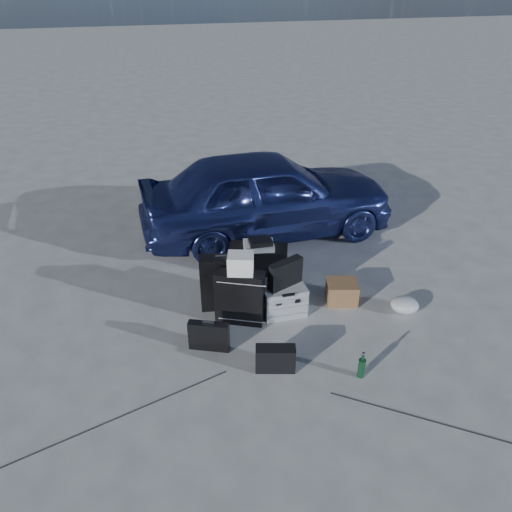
{
  "coord_description": "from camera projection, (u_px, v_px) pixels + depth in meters",
  "views": [
    {
      "loc": [
        -1.24,
        -3.84,
        3.52
      ],
      "look_at": [
        -0.09,
        0.85,
        0.63
      ],
      "focal_mm": 35.0,
      "sensor_mm": 36.0,
      "label": 1
    }
  ],
  "objects": [
    {
      "name": "flat_box_white",
      "position": [
        259.0,
        246.0,
        6.29
      ],
      "size": [
        0.42,
        0.34,
        0.07
      ],
      "primitive_type": "cube",
      "rotation": [
        0.0,
        0.0,
        -0.16
      ],
      "color": "white",
      "rests_on": "duffel_bag"
    },
    {
      "name": "ground",
      "position": [
        283.0,
        346.0,
        5.26
      ],
      "size": [
        60.0,
        60.0,
        0.0
      ],
      "primitive_type": "plane",
      "color": "#B6B7B1",
      "rests_on": "ground"
    },
    {
      "name": "briefcase",
      "position": [
        209.0,
        336.0,
        5.15
      ],
      "size": [
        0.43,
        0.25,
        0.33
      ],
      "primitive_type": "cube",
      "rotation": [
        0.0,
        0.0,
        -0.38
      ],
      "color": "black",
      "rests_on": "ground"
    },
    {
      "name": "messenger_bag",
      "position": [
        275.0,
        359.0,
        4.9
      ],
      "size": [
        0.42,
        0.24,
        0.27
      ],
      "primitive_type": "cube",
      "rotation": [
        0.0,
        0.0,
        -0.24
      ],
      "color": "black",
      "rests_on": "ground"
    },
    {
      "name": "laptop_bag",
      "position": [
        285.0,
        274.0,
        5.53
      ],
      "size": [
        0.43,
        0.27,
        0.32
      ],
      "primitive_type": "cube",
      "rotation": [
        0.0,
        0.0,
        0.41
      ],
      "color": "black",
      "rests_on": "pelican_case"
    },
    {
      "name": "car",
      "position": [
        267.0,
        194.0,
        7.15
      ],
      "size": [
        3.67,
        1.61,
        1.23
      ],
      "primitive_type": "imported",
      "rotation": [
        0.0,
        0.0,
        1.62
      ],
      "color": "#323E8C",
      "rests_on": "ground"
    },
    {
      "name": "green_bottle",
      "position": [
        362.0,
        365.0,
        4.81
      ],
      "size": [
        0.08,
        0.08,
        0.29
      ],
      "primitive_type": "cylinder",
      "rotation": [
        0.0,
        0.0,
        -0.09
      ],
      "color": "#0E321B",
      "rests_on": "ground"
    },
    {
      "name": "flat_box_black",
      "position": [
        260.0,
        242.0,
        6.24
      ],
      "size": [
        0.29,
        0.21,
        0.06
      ],
      "primitive_type": "cube",
      "rotation": [
        0.0,
        0.0,
        -0.03
      ],
      "color": "black",
      "rests_on": "flat_box_white"
    },
    {
      "name": "duffel_bag",
      "position": [
        258.0,
        260.0,
        6.41
      ],
      "size": [
        0.8,
        0.54,
        0.37
      ],
      "primitive_type": "cube",
      "rotation": [
        0.0,
        0.0,
        -0.34
      ],
      "color": "black",
      "rests_on": "ground"
    },
    {
      "name": "suitcase_left",
      "position": [
        223.0,
        282.0,
        5.69
      ],
      "size": [
        0.54,
        0.25,
        0.67
      ],
      "primitive_type": "cube",
      "rotation": [
        0.0,
        0.0,
        -0.13
      ],
      "color": "black",
      "rests_on": "ground"
    },
    {
      "name": "suitcase_right",
      "position": [
        240.0,
        297.0,
        5.47
      ],
      "size": [
        0.56,
        0.38,
        0.64
      ],
      "primitive_type": "cube",
      "rotation": [
        0.0,
        0.0,
        -0.4
      ],
      "color": "black",
      "rests_on": "ground"
    },
    {
      "name": "cardboard_box",
      "position": [
        342.0,
        292.0,
        5.89
      ],
      "size": [
        0.41,
        0.38,
        0.26
      ],
      "primitive_type": "cube",
      "rotation": [
        0.0,
        0.0,
        -0.23
      ],
      "color": "brown",
      "rests_on": "ground"
    },
    {
      "name": "plastic_bag",
      "position": [
        405.0,
        305.0,
        5.74
      ],
      "size": [
        0.4,
        0.38,
        0.18
      ],
      "primitive_type": "ellipsoid",
      "rotation": [
        0.0,
        0.0,
        -0.4
      ],
      "color": "silver",
      "rests_on": "ground"
    },
    {
      "name": "white_carton",
      "position": [
        241.0,
        264.0,
        5.27
      ],
      "size": [
        0.32,
        0.28,
        0.22
      ],
      "primitive_type": "cube",
      "rotation": [
        0.0,
        0.0,
        -0.28
      ],
      "color": "white",
      "rests_on": "suitcase_right"
    },
    {
      "name": "pelican_case",
      "position": [
        283.0,
        298.0,
        5.71
      ],
      "size": [
        0.49,
        0.4,
        0.35
      ],
      "primitive_type": "cube",
      "rotation": [
        0.0,
        0.0,
        0.02
      ],
      "color": "#9D9EA2",
      "rests_on": "ground"
    }
  ]
}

